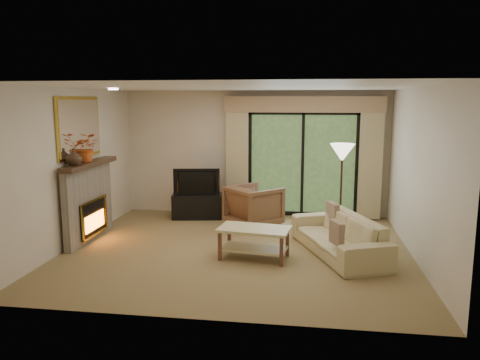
# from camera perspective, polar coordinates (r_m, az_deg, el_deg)

# --- Properties ---
(floor) EXTENTS (5.50, 5.50, 0.00)m
(floor) POSITION_cam_1_polar(r_m,az_deg,el_deg) (7.69, -0.32, -8.48)
(floor) COLOR olive
(floor) RESTS_ON ground
(ceiling) EXTENTS (5.50, 5.50, 0.00)m
(ceiling) POSITION_cam_1_polar(r_m,az_deg,el_deg) (7.31, -0.34, 11.27)
(ceiling) COLOR white
(ceiling) RESTS_ON ground
(wall_back) EXTENTS (5.00, 0.00, 5.00)m
(wall_back) POSITION_cam_1_polar(r_m,az_deg,el_deg) (9.85, 1.83, 3.27)
(wall_back) COLOR beige
(wall_back) RESTS_ON ground
(wall_front) EXTENTS (5.00, 0.00, 5.00)m
(wall_front) POSITION_cam_1_polar(r_m,az_deg,el_deg) (4.97, -4.61, -3.07)
(wall_front) COLOR beige
(wall_front) RESTS_ON ground
(wall_left) EXTENTS (0.00, 5.00, 5.00)m
(wall_left) POSITION_cam_1_polar(r_m,az_deg,el_deg) (8.26, -19.57, 1.48)
(wall_left) COLOR beige
(wall_left) RESTS_ON ground
(wall_right) EXTENTS (0.00, 5.00, 5.00)m
(wall_right) POSITION_cam_1_polar(r_m,az_deg,el_deg) (7.50, 20.93, 0.63)
(wall_right) COLOR beige
(wall_right) RESTS_ON ground
(fireplace) EXTENTS (0.24, 1.70, 1.37)m
(fireplace) POSITION_cam_1_polar(r_m,az_deg,el_deg) (8.48, -17.99, -2.45)
(fireplace) COLOR gray
(fireplace) RESTS_ON floor
(mirror) EXTENTS (0.07, 1.45, 1.02)m
(mirror) POSITION_cam_1_polar(r_m,az_deg,el_deg) (8.36, -18.97, 6.09)
(mirror) COLOR gold
(mirror) RESTS_ON wall_left
(sliding_door) EXTENTS (2.26, 0.10, 2.16)m
(sliding_door) POSITION_cam_1_polar(r_m,az_deg,el_deg) (9.77, 7.63, 1.95)
(sliding_door) COLOR black
(sliding_door) RESTS_ON floor
(curtain_left) EXTENTS (0.45, 0.18, 2.35)m
(curtain_left) POSITION_cam_1_polar(r_m,az_deg,el_deg) (9.75, -0.33, 2.61)
(curtain_left) COLOR tan
(curtain_left) RESTS_ON floor
(curtain_right) EXTENTS (0.45, 0.18, 2.35)m
(curtain_right) POSITION_cam_1_polar(r_m,az_deg,el_deg) (9.73, 15.62, 2.24)
(curtain_right) COLOR tan
(curtain_right) RESTS_ON floor
(cornice) EXTENTS (3.20, 0.24, 0.32)m
(cornice) POSITION_cam_1_polar(r_m,az_deg,el_deg) (9.59, 7.79, 9.12)
(cornice) COLOR tan
(cornice) RESTS_ON wall_back
(media_console) EXTENTS (1.07, 0.62, 0.51)m
(media_console) POSITION_cam_1_polar(r_m,az_deg,el_deg) (9.68, -5.23, -3.17)
(media_console) COLOR black
(media_console) RESTS_ON floor
(tv) EXTENTS (0.94, 0.28, 0.54)m
(tv) POSITION_cam_1_polar(r_m,az_deg,el_deg) (9.58, -5.28, -0.12)
(tv) COLOR black
(tv) RESTS_ON media_console
(armchair) EXTENTS (1.23, 1.23, 0.81)m
(armchair) POSITION_cam_1_polar(r_m,az_deg,el_deg) (8.95, 1.69, -3.21)
(armchair) COLOR brown
(armchair) RESTS_ON floor
(sofa) EXTENTS (1.53, 2.25, 0.61)m
(sofa) POSITION_cam_1_polar(r_m,az_deg,el_deg) (7.56, 11.91, -6.60)
(sofa) COLOR tan
(sofa) RESTS_ON floor
(pillow_near) EXTENTS (0.21, 0.35, 0.34)m
(pillow_near) POSITION_cam_1_polar(r_m,az_deg,el_deg) (6.92, 11.70, -6.34)
(pillow_near) COLOR brown
(pillow_near) RESTS_ON sofa
(pillow_far) EXTENTS (0.22, 0.36, 0.36)m
(pillow_far) POSITION_cam_1_polar(r_m,az_deg,el_deg) (8.09, 11.20, -3.98)
(pillow_far) COLOR brown
(pillow_far) RESTS_ON sofa
(coffee_table) EXTENTS (1.15, 0.73, 0.48)m
(coffee_table) POSITION_cam_1_polar(r_m,az_deg,el_deg) (7.22, 1.73, -7.68)
(coffee_table) COLOR #CEBC82
(coffee_table) RESTS_ON floor
(floor_lamp) EXTENTS (0.47, 0.47, 1.64)m
(floor_lamp) POSITION_cam_1_polar(r_m,az_deg,el_deg) (8.61, 12.20, -1.10)
(floor_lamp) COLOR white
(floor_lamp) RESTS_ON floor
(vase) EXTENTS (0.32, 0.32, 0.27)m
(vase) POSITION_cam_1_polar(r_m,az_deg,el_deg) (7.94, -19.62, 2.67)
(vase) COLOR #392719
(vase) RESTS_ON fireplace
(branches) EXTENTS (0.51, 0.46, 0.49)m
(branches) POSITION_cam_1_polar(r_m,az_deg,el_deg) (8.32, -18.24, 3.78)
(branches) COLOR #C4531C
(branches) RESTS_ON fireplace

